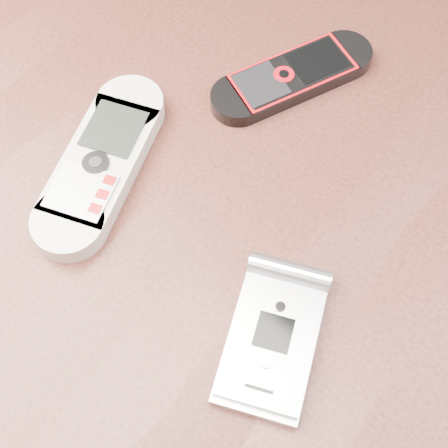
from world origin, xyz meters
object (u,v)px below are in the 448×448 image
nokia_black_red (293,77)px  motorola_razr (272,340)px  table (220,280)px  nokia_white (101,163)px

nokia_black_red → motorola_razr: motorola_razr is taller
table → motorola_razr: 0.15m
nokia_white → nokia_black_red: nokia_white is taller
nokia_white → motorola_razr: 0.19m
motorola_razr → nokia_black_red: bearing=99.7°
nokia_black_red → motorola_razr: bearing=-34.4°
nokia_white → table: bearing=-10.0°
table → nokia_black_red: nokia_black_red is taller
nokia_black_red → motorola_razr: (0.12, -0.20, 0.00)m
motorola_razr → table: bearing=127.9°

